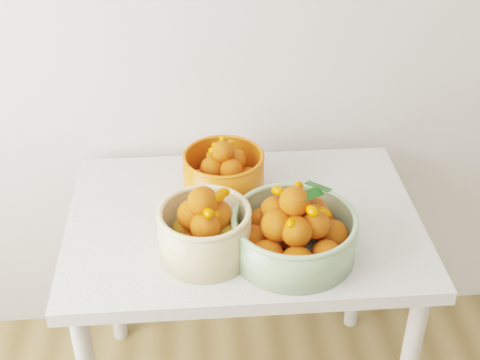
# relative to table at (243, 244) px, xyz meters

# --- Properties ---
(table) EXTENTS (1.00, 0.70, 0.75)m
(table) POSITION_rel_table_xyz_m (0.00, 0.00, 0.00)
(table) COLOR silver
(table) RESTS_ON ground
(bowl_cream) EXTENTS (0.26, 0.26, 0.21)m
(bowl_cream) POSITION_rel_table_xyz_m (-0.11, -0.15, 0.18)
(bowl_cream) COLOR #D7C085
(bowl_cream) RESTS_ON table
(bowl_green) EXTENTS (0.42, 0.42, 0.21)m
(bowl_green) POSITION_rel_table_xyz_m (0.12, -0.17, 0.17)
(bowl_green) COLOR #8AAB7B
(bowl_green) RESTS_ON table
(bowl_orange) EXTENTS (0.29, 0.29, 0.17)m
(bowl_orange) POSITION_rel_table_xyz_m (-0.05, 0.13, 0.16)
(bowl_orange) COLOR #E1500E
(bowl_orange) RESTS_ON table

